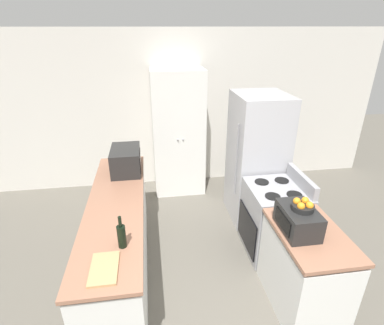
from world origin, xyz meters
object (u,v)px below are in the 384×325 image
at_px(wine_bottle, 122,236).
at_px(pantry_cabinet, 178,133).
at_px(microwave, 126,160).
at_px(stove, 273,219).
at_px(refrigerator, 256,159).
at_px(fruit_bowl, 303,206).
at_px(toaster_oven, 298,220).

bearing_deg(wine_bottle, pantry_cabinet, 73.36).
relative_size(pantry_cabinet, microwave, 3.78).
height_order(stove, refrigerator, refrigerator).
bearing_deg(fruit_bowl, pantry_cabinet, 108.68).
bearing_deg(toaster_oven, microwave, 137.12).
bearing_deg(pantry_cabinet, stove, -60.51).
xyz_separation_m(pantry_cabinet, microwave, (-0.78, -1.01, 0.02)).
bearing_deg(refrigerator, wine_bottle, -138.37).
xyz_separation_m(stove, toaster_oven, (-0.15, -0.78, 0.55)).
distance_m(stove, wine_bottle, 1.97).
relative_size(stove, fruit_bowl, 5.17).
height_order(pantry_cabinet, microwave, pantry_cabinet).
xyz_separation_m(microwave, toaster_oven, (1.62, -1.50, -0.04)).
bearing_deg(refrigerator, toaster_oven, -96.02).
bearing_deg(wine_bottle, microwave, 91.40).
bearing_deg(stove, pantry_cabinet, 119.49).
distance_m(pantry_cabinet, refrigerator, 1.38).
distance_m(refrigerator, fruit_bowl, 1.60).
relative_size(stove, toaster_oven, 2.42).
height_order(microwave, fruit_bowl, fruit_bowl).
bearing_deg(fruit_bowl, refrigerator, 84.68).
distance_m(microwave, wine_bottle, 1.49).
relative_size(pantry_cabinet, fruit_bowl, 10.10).
relative_size(microwave, fruit_bowl, 2.67).
bearing_deg(refrigerator, pantry_cabinet, 136.48).
xyz_separation_m(microwave, wine_bottle, (0.04, -1.49, -0.04)).
bearing_deg(microwave, toaster_oven, -42.88).
bearing_deg(pantry_cabinet, wine_bottle, -106.64).
bearing_deg(microwave, stove, -22.33).
height_order(wine_bottle, toaster_oven, wine_bottle).
distance_m(refrigerator, wine_bottle, 2.34).
xyz_separation_m(toaster_oven, fruit_bowl, (0.02, -0.01, 0.16)).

